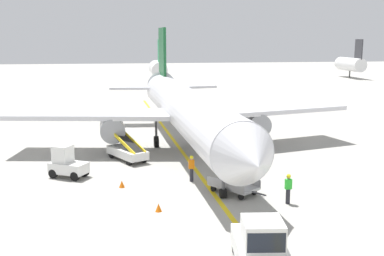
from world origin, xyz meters
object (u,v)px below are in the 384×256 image
object	(u,v)px
airliner	(185,109)
baggage_cart_loaded	(234,186)
pushback_tug	(260,245)
ground_crew_wing_walker	(288,188)
ground_crew_marshaller	(191,168)
safety_cone_nose_left	(159,207)
baggage_tug_near_wing	(67,163)
belt_loader_forward_hold	(127,150)
safety_cone_nose_right	(122,184)

from	to	relation	value
airliner	baggage_cart_loaded	size ratio (longest dim) A/B	10.10
pushback_tug	ground_crew_wing_walker	bearing A→B (deg)	62.25
pushback_tug	ground_crew_marshaller	size ratio (longest dim) A/B	2.24
airliner	safety_cone_nose_left	bearing A→B (deg)	-103.54
safety_cone_nose_left	ground_crew_wing_walker	bearing A→B (deg)	1.05
baggage_tug_near_wing	safety_cone_nose_left	size ratio (longest dim) A/B	6.20
ground_crew_marshaller	ground_crew_wing_walker	world-z (taller)	same
belt_loader_forward_hold	baggage_cart_loaded	bearing A→B (deg)	-55.18
ground_crew_wing_walker	ground_crew_marshaller	bearing A→B (deg)	133.57
belt_loader_forward_hold	safety_cone_nose_left	size ratio (longest dim) A/B	11.34
pushback_tug	ground_crew_marshaller	xyz separation A→B (m)	(-0.95, 11.91, -0.08)
baggage_cart_loaded	ground_crew_marshaller	world-z (taller)	ground_crew_marshaller
safety_cone_nose_left	safety_cone_nose_right	bearing A→B (deg)	113.23
belt_loader_forward_hold	safety_cone_nose_right	world-z (taller)	belt_loader_forward_hold
baggage_cart_loaded	safety_cone_nose_left	size ratio (longest dim) A/B	7.94
airliner	ground_crew_marshaller	xyz separation A→B (m)	(-0.77, -8.59, -2.51)
baggage_cart_loaded	ground_crew_marshaller	bearing A→B (deg)	127.87
belt_loader_forward_hold	safety_cone_nose_left	bearing A→B (deg)	-82.27
pushback_tug	baggage_cart_loaded	size ratio (longest dim) A/B	1.09
airliner	safety_cone_nose_right	xyz separation A→B (m)	(-5.18, -9.19, -3.20)
airliner	ground_crew_wing_walker	distance (m)	14.25
pushback_tug	safety_cone_nose_right	bearing A→B (deg)	115.35
pushback_tug	baggage_cart_loaded	xyz separation A→B (m)	(1.15, 9.20, -0.53)
belt_loader_forward_hold	pushback_tug	bearing A→B (deg)	-74.57
safety_cone_nose_left	safety_cone_nose_right	distance (m)	4.81
baggage_tug_near_wing	safety_cone_nose_left	world-z (taller)	baggage_tug_near_wing
airliner	ground_crew_wing_walker	xyz separation A→B (m)	(3.88, -13.48, -2.51)
belt_loader_forward_hold	safety_cone_nose_right	bearing A→B (deg)	-93.33
safety_cone_nose_left	safety_cone_nose_right	xyz separation A→B (m)	(-1.90, 4.42, 0.00)
pushback_tug	baggage_cart_loaded	distance (m)	9.29
airliner	baggage_cart_loaded	distance (m)	11.76
airliner	baggage_tug_near_wing	world-z (taller)	airliner
pushback_tug	ground_crew_marshaller	bearing A→B (deg)	94.58
baggage_tug_near_wing	baggage_cart_loaded	world-z (taller)	baggage_tug_near_wing
belt_loader_forward_hold	ground_crew_wing_walker	world-z (taller)	belt_loader_forward_hold
safety_cone_nose_left	belt_loader_forward_hold	bearing A→B (deg)	97.73
pushback_tug	safety_cone_nose_right	xyz separation A→B (m)	(-5.36, 11.32, -0.77)
baggage_cart_loaded	ground_crew_marshaller	xyz separation A→B (m)	(-2.11, 2.71, 0.44)
baggage_tug_near_wing	safety_cone_nose_left	xyz separation A→B (m)	(5.46, -7.21, -0.71)
ground_crew_marshaller	safety_cone_nose_left	world-z (taller)	ground_crew_marshaller
pushback_tug	baggage_tug_near_wing	bearing A→B (deg)	122.31
baggage_tug_near_wing	ground_crew_wing_walker	distance (m)	14.46
pushback_tug	ground_crew_marshaller	distance (m)	11.95
ground_crew_wing_walker	safety_cone_nose_left	xyz separation A→B (m)	(-7.16, -0.13, -0.69)
baggage_tug_near_wing	belt_loader_forward_hold	xyz separation A→B (m)	(3.95, 3.91, -0.15)
pushback_tug	belt_loader_forward_hold	bearing A→B (deg)	105.43
pushback_tug	baggage_tug_near_wing	world-z (taller)	pushback_tug
pushback_tug	airliner	bearing A→B (deg)	90.52
airliner	pushback_tug	world-z (taller)	airliner
airliner	safety_cone_nose_right	size ratio (longest dim) A/B	80.25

